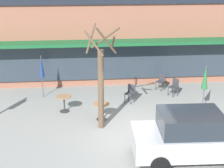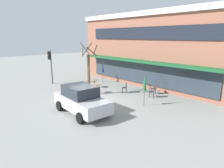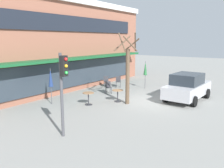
{
  "view_description": "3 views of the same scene",
  "coord_description": "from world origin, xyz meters",
  "px_view_note": "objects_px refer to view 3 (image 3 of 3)",
  "views": [
    {
      "loc": [
        -2.16,
        -12.15,
        6.49
      ],
      "look_at": [
        -0.72,
        2.94,
        1.14
      ],
      "focal_mm": 55.0,
      "sensor_mm": 36.0,
      "label": 1
    },
    {
      "loc": [
        11.76,
        -8.53,
        4.74
      ],
      "look_at": [
        -0.2,
        2.29,
        0.88
      ],
      "focal_mm": 32.0,
      "sensor_mm": 36.0,
      "label": 2
    },
    {
      "loc": [
        -13.49,
        -6.59,
        3.91
      ],
      "look_at": [
        -0.32,
        2.68,
        0.86
      ],
      "focal_mm": 38.0,
      "sensor_mm": 36.0,
      "label": 3
    }
  ],
  "objects_px": {
    "patio_umbrella_cream_folded": "(51,78)",
    "cafe_chair_2": "(118,81)",
    "patio_umbrella_green_folded": "(145,68)",
    "cafe_chair_0": "(108,86)",
    "cafe_table_streetside": "(88,97)",
    "traffic_light_pole": "(63,81)",
    "cafe_table_near_wall": "(118,94)",
    "street_tree": "(128,71)",
    "parked_sedan": "(187,87)",
    "cafe_chair_1": "(106,81)"
  },
  "relations": [
    {
      "from": "patio_umbrella_cream_folded",
      "to": "cafe_chair_2",
      "type": "bearing_deg",
      "value": -3.62
    },
    {
      "from": "patio_umbrella_green_folded",
      "to": "cafe_chair_0",
      "type": "bearing_deg",
      "value": 156.75
    },
    {
      "from": "cafe_table_streetside",
      "to": "traffic_light_pole",
      "type": "xyz_separation_m",
      "value": [
        -4.18,
        -2.33,
        1.78
      ]
    },
    {
      "from": "cafe_table_near_wall",
      "to": "patio_umbrella_green_folded",
      "type": "distance_m",
      "value": 4.89
    },
    {
      "from": "patio_umbrella_cream_folded",
      "to": "cafe_chair_2",
      "type": "height_order",
      "value": "patio_umbrella_cream_folded"
    },
    {
      "from": "cafe_chair_2",
      "to": "traffic_light_pole",
      "type": "relative_size",
      "value": 0.26
    },
    {
      "from": "patio_umbrella_cream_folded",
      "to": "street_tree",
      "type": "bearing_deg",
      "value": -53.65
    },
    {
      "from": "parked_sedan",
      "to": "cafe_table_streetside",
      "type": "bearing_deg",
      "value": 135.41
    },
    {
      "from": "cafe_table_streetside",
      "to": "street_tree",
      "type": "height_order",
      "value": "street_tree"
    },
    {
      "from": "cafe_chair_0",
      "to": "parked_sedan",
      "type": "bearing_deg",
      "value": -75.74
    },
    {
      "from": "patio_umbrella_green_folded",
      "to": "parked_sedan",
      "type": "height_order",
      "value": "patio_umbrella_green_folded"
    },
    {
      "from": "cafe_table_near_wall",
      "to": "cafe_chair_0",
      "type": "xyz_separation_m",
      "value": [
        1.56,
        1.87,
        0.01
      ]
    },
    {
      "from": "cafe_table_near_wall",
      "to": "street_tree",
      "type": "height_order",
      "value": "street_tree"
    },
    {
      "from": "cafe_table_near_wall",
      "to": "traffic_light_pole",
      "type": "xyz_separation_m",
      "value": [
        -5.82,
        -1.31,
        1.78
      ]
    },
    {
      "from": "patio_umbrella_cream_folded",
      "to": "cafe_chair_1",
      "type": "xyz_separation_m",
      "value": [
        6.25,
        0.48,
        -1.1
      ]
    },
    {
      "from": "cafe_table_near_wall",
      "to": "traffic_light_pole",
      "type": "distance_m",
      "value": 6.23
    },
    {
      "from": "patio_umbrella_cream_folded",
      "to": "traffic_light_pole",
      "type": "bearing_deg",
      "value": -125.12
    },
    {
      "from": "patio_umbrella_green_folded",
      "to": "parked_sedan",
      "type": "bearing_deg",
      "value": -114.48
    },
    {
      "from": "cafe_chair_2",
      "to": "parked_sedan",
      "type": "bearing_deg",
      "value": -99.48
    },
    {
      "from": "patio_umbrella_cream_folded",
      "to": "parked_sedan",
      "type": "relative_size",
      "value": 0.52
    },
    {
      "from": "cafe_table_streetside",
      "to": "street_tree",
      "type": "relative_size",
      "value": 0.18
    },
    {
      "from": "cafe_chair_1",
      "to": "traffic_light_pole",
      "type": "relative_size",
      "value": 0.26
    },
    {
      "from": "traffic_light_pole",
      "to": "cafe_table_streetside",
      "type": "bearing_deg",
      "value": 29.15
    },
    {
      "from": "cafe_table_near_wall",
      "to": "cafe_chair_2",
      "type": "distance_m",
      "value": 4.69
    },
    {
      "from": "cafe_chair_1",
      "to": "patio_umbrella_cream_folded",
      "type": "bearing_deg",
      "value": -175.62
    },
    {
      "from": "patio_umbrella_green_folded",
      "to": "street_tree",
      "type": "xyz_separation_m",
      "value": [
        -4.78,
        -1.26,
        0.4
      ]
    },
    {
      "from": "cafe_table_near_wall",
      "to": "street_tree",
      "type": "xyz_separation_m",
      "value": [
        -0.04,
        -0.75,
        1.51
      ]
    },
    {
      "from": "cafe_chair_0",
      "to": "traffic_light_pole",
      "type": "bearing_deg",
      "value": -156.67
    },
    {
      "from": "street_tree",
      "to": "cafe_table_streetside",
      "type": "bearing_deg",
      "value": 132.18
    },
    {
      "from": "cafe_table_near_wall",
      "to": "patio_umbrella_cream_folded",
      "type": "relative_size",
      "value": 0.35
    },
    {
      "from": "patio_umbrella_cream_folded",
      "to": "cafe_chair_0",
      "type": "bearing_deg",
      "value": -14.42
    },
    {
      "from": "cafe_chair_2",
      "to": "cafe_table_streetside",
      "type": "bearing_deg",
      "value": -164.49
    },
    {
      "from": "cafe_table_streetside",
      "to": "cafe_chair_1",
      "type": "xyz_separation_m",
      "value": [
        5.1,
        2.45,
        0.01
      ]
    },
    {
      "from": "patio_umbrella_cream_folded",
      "to": "cafe_chair_0",
      "type": "height_order",
      "value": "patio_umbrella_cream_folded"
    },
    {
      "from": "cafe_table_near_wall",
      "to": "parked_sedan",
      "type": "distance_m",
      "value": 4.56
    },
    {
      "from": "cafe_chair_1",
      "to": "street_tree",
      "type": "relative_size",
      "value": 0.21
    },
    {
      "from": "cafe_chair_1",
      "to": "cafe_chair_2",
      "type": "xyz_separation_m",
      "value": [
        0.47,
        -0.9,
        0.0
      ]
    },
    {
      "from": "cafe_table_near_wall",
      "to": "parked_sedan",
      "type": "height_order",
      "value": "parked_sedan"
    },
    {
      "from": "patio_umbrella_cream_folded",
      "to": "traffic_light_pole",
      "type": "height_order",
      "value": "traffic_light_pole"
    },
    {
      "from": "cafe_table_near_wall",
      "to": "cafe_chair_1",
      "type": "bearing_deg",
      "value": 45.12
    },
    {
      "from": "cafe_table_streetside",
      "to": "patio_umbrella_green_folded",
      "type": "distance_m",
      "value": 6.5
    },
    {
      "from": "cafe_chair_2",
      "to": "patio_umbrella_cream_folded",
      "type": "bearing_deg",
      "value": 176.38
    },
    {
      "from": "cafe_table_near_wall",
      "to": "patio_umbrella_green_folded",
      "type": "xyz_separation_m",
      "value": [
        4.74,
        0.51,
        1.11
      ]
    },
    {
      "from": "cafe_table_near_wall",
      "to": "cafe_chair_0",
      "type": "relative_size",
      "value": 0.85
    },
    {
      "from": "parked_sedan",
      "to": "cafe_table_near_wall",
      "type": "bearing_deg",
      "value": 129.99
    },
    {
      "from": "cafe_chair_1",
      "to": "cafe_chair_2",
      "type": "bearing_deg",
      "value": -62.47
    },
    {
      "from": "street_tree",
      "to": "patio_umbrella_green_folded",
      "type": "bearing_deg",
      "value": 14.75
    },
    {
      "from": "patio_umbrella_green_folded",
      "to": "patio_umbrella_cream_folded",
      "type": "xyz_separation_m",
      "value": [
        -7.53,
        2.48,
        0.0
      ]
    },
    {
      "from": "traffic_light_pole",
      "to": "cafe_chair_1",
      "type": "bearing_deg",
      "value": 27.26
    },
    {
      "from": "patio_umbrella_green_folded",
      "to": "cafe_chair_2",
      "type": "distance_m",
      "value": 2.47
    }
  ]
}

